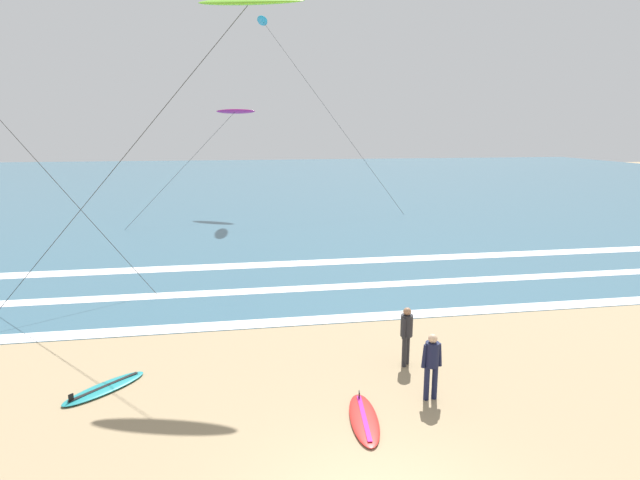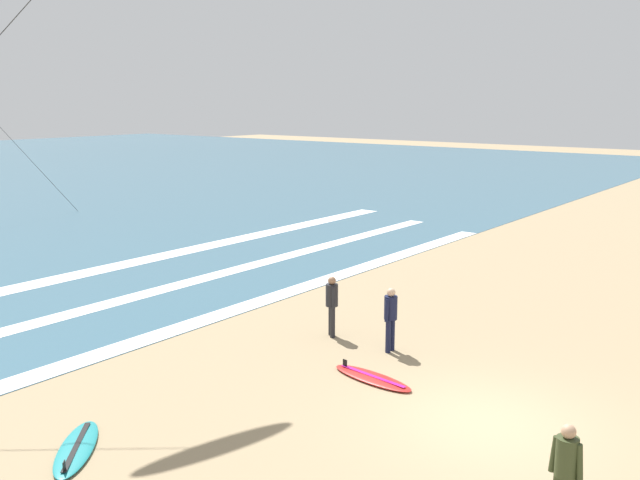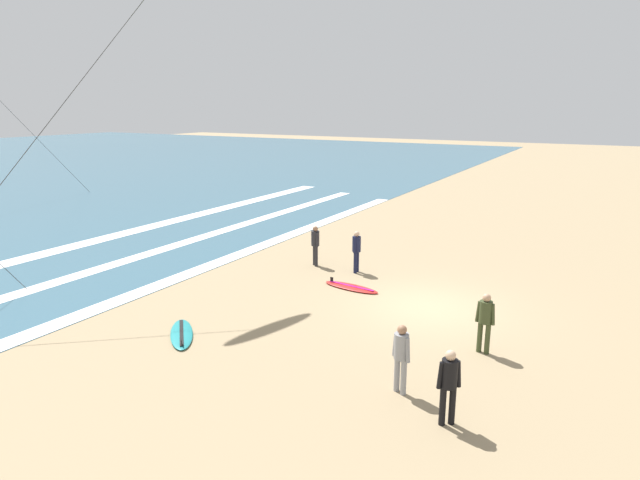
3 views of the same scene
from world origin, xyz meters
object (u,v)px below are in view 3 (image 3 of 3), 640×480
Objects in this scene: surfer_background_far at (315,242)px; surfer_mid_group at (401,353)px; surfer_left_near at (357,248)px; surfer_left_far at (449,381)px; surfer_right_near at (485,318)px; surfboard_foreground_flat at (351,287)px; surfboard_right_spare at (182,334)px.

surfer_background_far and surfer_mid_group have the same top height.
surfer_background_far and surfer_left_near have the same top height.
surfer_background_far is 9.85m from surfer_mid_group.
surfer_right_near is at bearing 1.93° from surfer_left_far.
surfer_left_far and surfer_background_far have the same top height.
surfboard_right_spare is at bearing 158.04° from surfboard_foreground_flat.
surfer_right_near reaches higher than surfboard_foreground_flat.
surfer_left_far is 1.00× the size of surfer_background_far.
surfer_mid_group is at bearing -144.96° from surfboard_foreground_flat.
surfer_right_near is 0.83× the size of surfboard_right_spare.
surfer_left_far and surfer_right_near have the same top height.
surfboard_foreground_flat is at bearing 35.04° from surfer_mid_group.
surfer_background_far is at bearing 43.37° from surfer_left_far.
surfer_left_near and surfer_mid_group have the same top height.
surfer_mid_group reaches higher than surfboard_right_spare.
surfer_left_near is at bearing 35.96° from surfer_left_far.
surfer_left_far is 0.74× the size of surfboard_foreground_flat.
surfer_left_far is at bearing -144.04° from surfer_left_near.
surfboard_foreground_flat and surfboard_right_spare have the same top height.
surfer_left_near is 1.00× the size of surfer_mid_group.
surfer_left_far is 1.00× the size of surfer_left_near.
surfer_background_far is 1.00× the size of surfer_left_near.
surfer_mid_group is 0.83× the size of surfboard_right_spare.
surfer_right_near is at bearing -128.19° from surfer_left_near.
surfer_left_far is 1.00× the size of surfer_right_near.
surfboard_right_spare is at bearing 85.66° from surfer_left_far.
surfer_mid_group is 3.11m from surfer_right_near.
surfboard_foreground_flat is at bearing 39.43° from surfer_left_far.
surfer_mid_group is at bearing 158.62° from surfer_right_near.
surfer_left_near is (8.14, 5.90, 0.00)m from surfer_left_far.
surfer_mid_group and surfer_right_near have the same top height.
surfer_background_far reaches higher than surfboard_right_spare.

